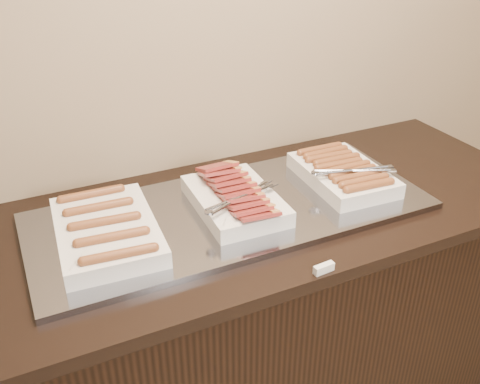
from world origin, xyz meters
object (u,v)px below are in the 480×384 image
object	(u,v)px
dish_right	(343,173)
dish_left	(106,230)
dish_center	(235,198)
warming_tray	(232,211)
counter	(237,323)

from	to	relation	value
dish_right	dish_left	bearing A→B (deg)	-177.48
dish_center	dish_left	bearing A→B (deg)	-178.69
warming_tray	dish_left	xyz separation A→B (m)	(-0.38, -0.00, 0.04)
counter	dish_center	xyz separation A→B (m)	(-0.01, -0.00, 0.50)
counter	dish_left	distance (m)	0.63
warming_tray	dish_center	distance (m)	0.05
counter	dish_left	xyz separation A→B (m)	(-0.39, -0.00, 0.50)
warming_tray	dish_right	world-z (taller)	dish_right
warming_tray	dish_right	bearing A→B (deg)	-0.57
warming_tray	dish_left	world-z (taller)	dish_left
warming_tray	dish_right	xyz separation A→B (m)	(0.40, -0.00, 0.04)
warming_tray	dish_center	world-z (taller)	dish_center
warming_tray	dish_left	bearing A→B (deg)	-180.00
dish_left	dish_center	world-z (taller)	dish_center
dish_left	dish_right	bearing A→B (deg)	3.35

